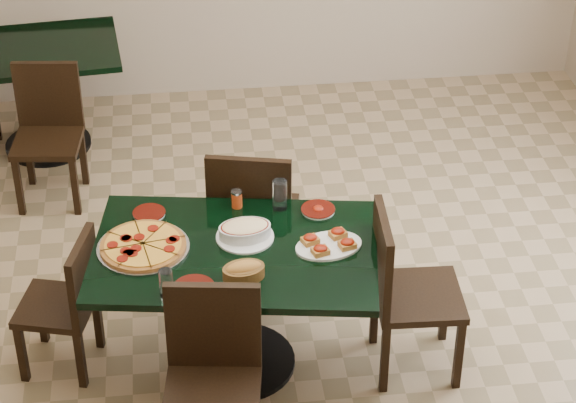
{
  "coord_description": "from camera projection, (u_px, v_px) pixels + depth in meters",
  "views": [
    {
      "loc": [
        -0.53,
        -4.71,
        4.03
      ],
      "look_at": [
        0.02,
        0.0,
        0.82
      ],
      "focal_mm": 70.0,
      "sensor_mm": 36.0,
      "label": 1
    }
  ],
  "objects": [
    {
      "name": "pepperoni_pizza",
      "position": [
        143.0,
        246.0,
        5.5
      ],
      "size": [
        0.46,
        0.46,
        0.04
      ],
      "rotation": [
        0.0,
        0.0,
        0.18
      ],
      "color": "#B6B6BD",
      "rests_on": "main_table"
    },
    {
      "name": "back_chair_near",
      "position": [
        48.0,
        126.0,
        7.01
      ],
      "size": [
        0.45,
        0.45,
        0.88
      ],
      "rotation": [
        0.0,
        0.0,
        -0.11
      ],
      "color": "black",
      "rests_on": "floor"
    },
    {
      "name": "side_plate_near",
      "position": [
        194.0,
        288.0,
        5.24
      ],
      "size": [
        0.2,
        0.2,
        0.02
      ],
      "rotation": [
        0.0,
        0.0,
        -0.02
      ],
      "color": "silver",
      "rests_on": "main_table"
    },
    {
      "name": "bread_basket",
      "position": [
        244.0,
        271.0,
        5.3
      ],
      "size": [
        0.23,
        0.18,
        0.09
      ],
      "rotation": [
        0.0,
        0.0,
        0.19
      ],
      "color": "brown",
      "rests_on": "main_table"
    },
    {
      "name": "main_table",
      "position": [
        236.0,
        278.0,
        5.61
      ],
      "size": [
        1.52,
        1.1,
        0.75
      ],
      "rotation": [
        0.0,
        0.0,
        -0.16
      ],
      "color": "black",
      "rests_on": "floor"
    },
    {
      "name": "chair_near",
      "position": [
        213.0,
        371.0,
        5.11
      ],
      "size": [
        0.49,
        0.49,
        0.94
      ],
      "rotation": [
        0.0,
        0.0,
        -0.14
      ],
      "color": "black",
      "rests_on": "floor"
    },
    {
      "name": "bruschetta_platter",
      "position": [
        329.0,
        243.0,
        5.51
      ],
      "size": [
        0.38,
        0.3,
        0.05
      ],
      "rotation": [
        0.0,
        0.0,
        0.22
      ],
      "color": "silver",
      "rests_on": "main_table"
    },
    {
      "name": "pepper_shaker",
      "position": [
        237.0,
        199.0,
        5.78
      ],
      "size": [
        0.06,
        0.06,
        0.1
      ],
      "color": "#B04712",
      "rests_on": "main_table"
    },
    {
      "name": "side_plate_far_r",
      "position": [
        318.0,
        210.0,
        5.77
      ],
      "size": [
        0.18,
        0.18,
        0.03
      ],
      "rotation": [
        0.0,
        0.0,
        -0.49
      ],
      "color": "silver",
      "rests_on": "main_table"
    },
    {
      "name": "chair_left",
      "position": [
        68.0,
        299.0,
        5.68
      ],
      "size": [
        0.45,
        0.45,
        0.79
      ],
      "rotation": [
        0.0,
        0.0,
        -1.83
      ],
      "color": "black",
      "rests_on": "floor"
    },
    {
      "name": "back_table",
      "position": [
        39.0,
        78.0,
        7.46
      ],
      "size": [
        1.14,
        0.87,
        0.75
      ],
      "rotation": [
        0.0,
        0.0,
        0.09
      ],
      "color": "black",
      "rests_on": "floor"
    },
    {
      "name": "chair_right",
      "position": [
        402.0,
        285.0,
        5.63
      ],
      "size": [
        0.46,
        0.46,
        0.94
      ],
      "rotation": [
        0.0,
        0.0,
        1.53
      ],
      "color": "black",
      "rests_on": "floor"
    },
    {
      "name": "floor",
      "position": [
        285.0,
        324.0,
        6.19
      ],
      "size": [
        5.5,
        5.5,
        0.0
      ],
      "primitive_type": "plane",
      "color": "#907653",
      "rests_on": "ground"
    },
    {
      "name": "water_glass_a",
      "position": [
        280.0,
        195.0,
        5.76
      ],
      "size": [
        0.08,
        0.08,
        0.16
      ],
      "primitive_type": "cylinder",
      "color": "silver",
      "rests_on": "main_table"
    },
    {
      "name": "chair_far",
      "position": [
        252.0,
        214.0,
        6.11
      ],
      "size": [
        0.54,
        0.54,
        0.97
      ],
      "rotation": [
        0.0,
        0.0,
        2.92
      ],
      "color": "black",
      "rests_on": "floor"
    },
    {
      "name": "napkin_setting",
      "position": [
        198.0,
        291.0,
        5.23
      ],
      "size": [
        0.16,
        0.16,
        0.01
      ],
      "rotation": [
        0.0,
        0.0,
        -0.14
      ],
      "color": "white",
      "rests_on": "main_table"
    },
    {
      "name": "lasagna_casserole",
      "position": [
        245.0,
        230.0,
        5.56
      ],
      "size": [
        0.29,
        0.29,
        0.09
      ],
      "rotation": [
        0.0,
        0.0,
        0.1
      ],
      "color": "silver",
      "rests_on": "main_table"
    },
    {
      "name": "side_plate_far_l",
      "position": [
        149.0,
        213.0,
        5.75
      ],
      "size": [
        0.17,
        0.17,
        0.02
      ],
      "rotation": [
        0.0,
        0.0,
        -0.44
      ],
      "color": "silver",
      "rests_on": "main_table"
    },
    {
      "name": "water_glass_b",
      "position": [
        166.0,
        283.0,
        5.17
      ],
      "size": [
        0.07,
        0.07,
        0.14
      ],
      "primitive_type": "cylinder",
      "color": "silver",
      "rests_on": "main_table"
    }
  ]
}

